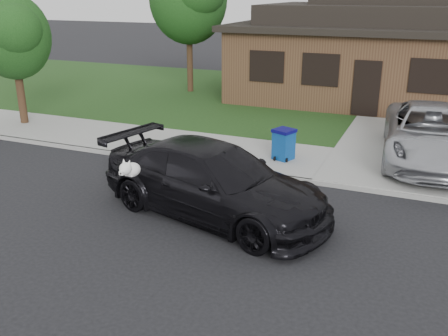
% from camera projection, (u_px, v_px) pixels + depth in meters
% --- Properties ---
extents(ground, '(120.00, 120.00, 0.00)m').
position_uv_depth(ground, '(113.00, 212.00, 11.33)').
color(ground, black).
rests_on(ground, ground).
extents(sidewalk, '(60.00, 3.00, 0.12)m').
position_uv_depth(sidewalk, '(205.00, 149.00, 15.65)').
color(sidewalk, gray).
rests_on(sidewalk, ground).
extents(curb, '(60.00, 0.12, 0.12)m').
position_uv_depth(curb, '(184.00, 163.00, 14.35)').
color(curb, gray).
rests_on(curb, ground).
extents(lawn, '(60.00, 13.00, 0.13)m').
position_uv_depth(lawn, '(280.00, 100.00, 22.59)').
color(lawn, '#193814').
rests_on(lawn, ground).
extents(driveway, '(4.50, 13.00, 0.14)m').
position_uv_depth(driveway, '(417.00, 129.00, 17.79)').
color(driveway, gray).
rests_on(driveway, ground).
extents(sedan, '(5.86, 3.51, 1.59)m').
position_uv_depth(sedan, '(214.00, 181.00, 10.98)').
color(sedan, black).
rests_on(sedan, ground).
extents(minivan, '(3.08, 5.85, 1.57)m').
position_uv_depth(minivan, '(433.00, 134.00, 14.08)').
color(minivan, '#AFB1B7').
rests_on(minivan, driveway).
extents(recycling_bin, '(0.69, 0.69, 0.90)m').
position_uv_depth(recycling_bin, '(284.00, 144.00, 14.39)').
color(recycling_bin, navy).
rests_on(recycling_bin, sidewalk).
extents(house, '(12.60, 8.60, 4.65)m').
position_uv_depth(house, '(381.00, 53.00, 22.16)').
color(house, '#422B1C').
rests_on(house, ground).
extents(tree_2, '(2.73, 2.60, 4.59)m').
position_uv_depth(tree_2, '(13.00, 36.00, 17.36)').
color(tree_2, '#332114').
rests_on(tree_2, ground).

